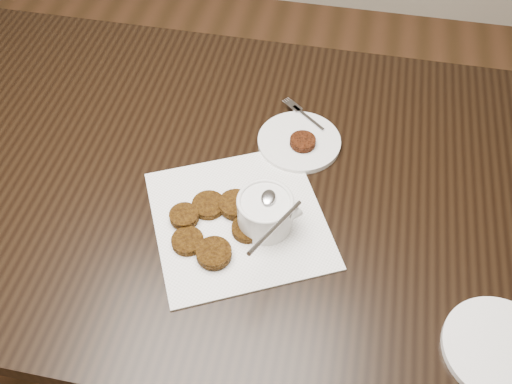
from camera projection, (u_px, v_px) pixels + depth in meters
The scene contains 7 objects.
floor at pixel (195, 381), 1.65m from camera, with size 4.00×4.00×0.00m, color brown.
table at pixel (186, 264), 1.47m from camera, with size 1.45×0.93×0.75m, color black.
napkin at pixel (239, 219), 1.09m from camera, with size 0.32×0.32×0.00m, color white.
sauce_ramekin at pixel (265, 200), 1.02m from camera, with size 0.14×0.14×0.14m, color silver, non-canonical shape.
patty_cluster at pixel (212, 223), 1.07m from camera, with size 0.21×0.21×0.02m, color #643D0D, non-canonical shape.
plate_with_patty at pixel (299, 139), 1.21m from camera, with size 0.18×0.18×0.03m, color silver, non-canonical shape.
plate_empty at pixel (500, 349), 0.92m from camera, with size 0.19×0.19×0.01m, color white.
Camera 1 is at (0.30, -0.57, 1.63)m, focal length 39.89 mm.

